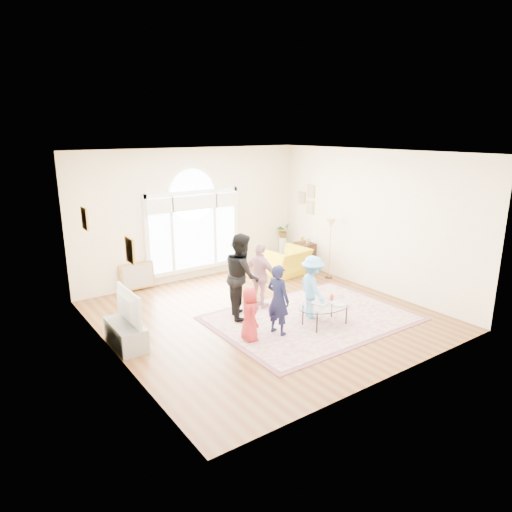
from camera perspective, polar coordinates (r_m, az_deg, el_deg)
ground at (r=9.25m, az=1.12°, el=-7.41°), size 6.00×6.00×0.00m
room_shell at (r=11.12m, az=-7.49°, el=4.84°), size 6.00×6.00×6.00m
area_rug at (r=9.16m, az=6.97°, el=-7.71°), size 3.60×2.60×0.02m
rug_border at (r=9.16m, az=6.97°, el=-7.74°), size 3.80×2.80×0.01m
tv_console at (r=8.25m, az=-15.98°, el=-9.42°), size 0.45×1.00×0.42m
television at (r=8.06m, az=-16.20°, el=-6.14°), size 0.17×1.02×0.59m
coffee_table at (r=8.74m, az=8.63°, el=-6.16°), size 1.17×0.78×0.54m
armchair at (r=11.71m, az=3.86°, el=-0.71°), size 1.14×1.02×0.68m
side_cabinet at (r=12.27m, az=6.08°, el=0.05°), size 0.40×0.50×0.70m
floor_lamp at (r=11.32m, az=9.33°, el=3.47°), size 0.26×0.26×1.51m
plant_pedestal at (r=12.84m, az=3.34°, el=0.81°), size 0.20×0.20×0.70m
potted_plant at (r=12.71m, az=3.38°, el=3.20°), size 0.43×0.40×0.39m
leaning_picture at (r=10.98m, az=-14.49°, el=-4.15°), size 0.80×0.14×0.62m
child_red at (r=8.01m, az=-0.82°, el=-7.25°), size 0.40×0.53×0.97m
child_navy at (r=8.21m, az=2.78°, el=-5.47°), size 0.41×0.53×1.30m
child_black at (r=8.90m, az=-1.79°, el=-2.46°), size 0.90×1.00×1.68m
child_pink at (r=9.38m, az=0.55°, el=-2.48°), size 0.54×0.86×1.37m
child_blue at (r=8.96m, az=7.07°, el=-3.88°), size 0.66×0.90×1.25m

